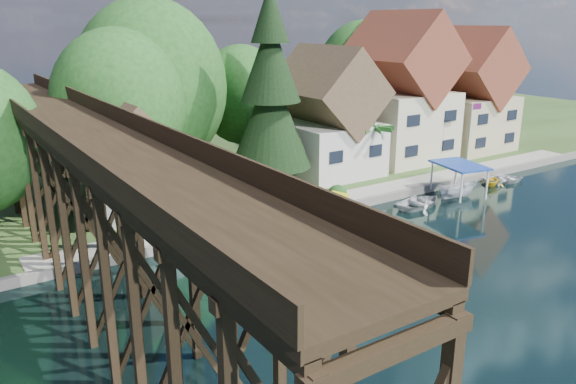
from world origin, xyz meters
The scene contains 19 objects.
ground centered at (0.00, 0.00, 0.00)m, with size 140.00×140.00×0.00m, color black.
bank centered at (0.00, 34.00, 0.25)m, with size 140.00×52.00×0.50m, color #2C451B.
seawall centered at (4.00, 8.00, 0.31)m, with size 60.00×0.40×0.62m, color slate.
promenade centered at (6.00, 9.30, 0.53)m, with size 50.00×2.60×0.06m, color gray.
trestle_bridge centered at (-16.00, 5.17, 5.35)m, with size 4.12×44.18×9.30m.
house_left centered at (7.00, 16.00, 5.14)m, with size 7.64×8.64×11.02m.
house_center centered at (16.00, 16.50, 6.42)m, with size 8.65×9.18×13.89m.
house_right centered at (25.00, 16.00, 5.78)m, with size 8.15×8.64×12.45m.
shed centered at (-11.00, 14.50, 3.83)m, with size 5.09×5.40×7.85m.
bg_trees centered at (1.00, 21.25, 7.29)m, with size 49.90×13.30×10.57m.
shrubs centered at (-4.60, 9.26, 1.23)m, with size 15.76×2.47×1.70m.
conifer centered at (0.25, 14.34, 8.05)m, with size 6.37×6.37×15.69m.
palm_tree centered at (9.18, 12.45, 4.70)m, with size 3.78×3.78×4.81m.
flagpole centered at (17.41, 9.00, 4.31)m, with size 0.96×0.25×6.22m.
tugboat centered at (0.53, 6.79, 0.74)m, with size 3.84×2.86×2.48m.
boat_white_a centered at (8.08, 5.66, 0.43)m, with size 2.94×4.12×0.85m, color silver.
boat_canopy centered at (12.16, 5.64, 1.17)m, with size 3.74×4.76×2.73m.
boat_yellow centered at (17.23, 6.21, 0.60)m, with size 1.96×2.27×1.20m, color gold.
boat_white_b centered at (19.04, 6.34, 0.37)m, with size 2.58×3.61×0.75m, color silver.
Camera 1 is at (-22.40, -22.29, 13.47)m, focal length 35.00 mm.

